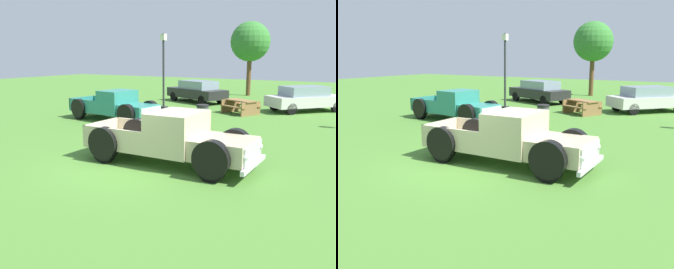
# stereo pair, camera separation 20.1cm
# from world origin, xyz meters

# --- Properties ---
(ground_plane) EXTENTS (80.00, 80.00, 0.00)m
(ground_plane) POSITION_xyz_m (0.00, 0.00, 0.00)
(ground_plane) COLOR #477A2D
(pickup_truck_foreground) EXTENTS (5.30, 2.12, 1.61)m
(pickup_truck_foreground) POSITION_xyz_m (1.25, 0.69, 0.77)
(pickup_truck_foreground) COLOR #C6B793
(pickup_truck_foreground) RESTS_ON ground_plane
(pickup_truck_behind_left) EXTENTS (5.18, 2.48, 1.53)m
(pickup_truck_behind_left) POSITION_xyz_m (-4.97, 5.74, 0.73)
(pickup_truck_behind_left) COLOR #2D8475
(pickup_truck_behind_left) RESTS_ON ground_plane
(sedan_distant_a) EXTENTS (4.86, 3.44, 1.50)m
(sedan_distant_a) POSITION_xyz_m (-4.98, 14.55, 0.79)
(sedan_distant_a) COLOR black
(sedan_distant_a) RESTS_ON ground_plane
(sedan_distant_b) EXTENTS (4.33, 4.49, 1.48)m
(sedan_distant_b) POSITION_xyz_m (2.37, 13.81, 0.78)
(sedan_distant_b) COLOR silver
(sedan_distant_b) RESTS_ON ground_plane
(lamp_post_far) EXTENTS (0.36, 0.36, 4.49)m
(lamp_post_far) POSITION_xyz_m (-4.95, 10.02, 2.35)
(lamp_post_far) COLOR #2D2D33
(lamp_post_far) RESTS_ON ground_plane
(picnic_table) EXTENTS (2.27, 2.13, 0.78)m
(picnic_table) POSITION_xyz_m (-0.57, 11.10, 0.49)
(picnic_table) COLOR olive
(picnic_table) RESTS_ON ground_plane
(trash_can) EXTENTS (0.59, 0.59, 0.95)m
(trash_can) POSITION_xyz_m (-0.99, 7.04, 0.48)
(trash_can) COLOR #4C4C51
(trash_can) RESTS_ON ground_plane
(oak_tree_east) EXTENTS (3.13, 3.13, 5.86)m
(oak_tree_east) POSITION_xyz_m (-3.32, 20.64, 4.26)
(oak_tree_east) COLOR brown
(oak_tree_east) RESTS_ON ground_plane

